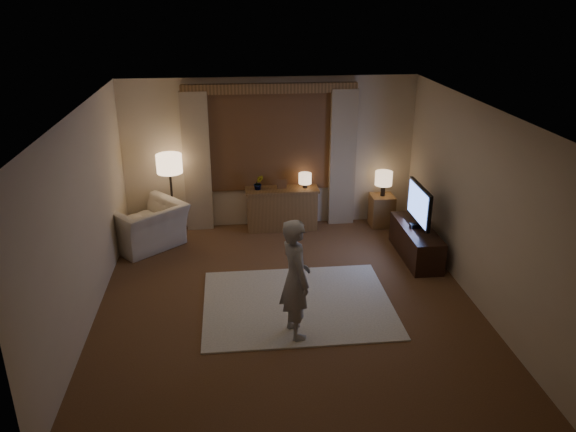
{
  "coord_description": "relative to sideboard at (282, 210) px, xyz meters",
  "views": [
    {
      "loc": [
        -0.68,
        -6.58,
        3.91
      ],
      "look_at": [
        0.08,
        0.6,
        1.0
      ],
      "focal_mm": 35.0,
      "sensor_mm": 36.0,
      "label": 1
    }
  ],
  "objects": [
    {
      "name": "plant",
      "position": [
        -0.4,
        0.0,
        0.5
      ],
      "size": [
        0.16,
        0.13,
        0.3
      ],
      "primitive_type": "imported",
      "color": "#999999",
      "rests_on": "sideboard"
    },
    {
      "name": "floor_lamp",
      "position": [
        -1.86,
        -0.15,
        0.86
      ],
      "size": [
        0.42,
        0.42,
        1.44
      ],
      "color": "black",
      "rests_on": "floor"
    },
    {
      "name": "person",
      "position": [
        -0.16,
        -3.3,
        0.42
      ],
      "size": [
        0.48,
        0.62,
        1.5
      ],
      "primitive_type": "imported",
      "rotation": [
        0.0,
        0.0,
        1.81
      ],
      "color": "#B4AFA6",
      "rests_on": "rug"
    },
    {
      "name": "tv_stand",
      "position": [
        1.97,
        -1.36,
        -0.1
      ],
      "size": [
        0.45,
        1.4,
        0.5
      ],
      "primitive_type": "cube",
      "color": "black",
      "rests_on": "floor"
    },
    {
      "name": "sideboard",
      "position": [
        0.0,
        0.0,
        0.0
      ],
      "size": [
        1.2,
        0.4,
        0.7
      ],
      "primitive_type": "cube",
      "color": "brown",
      "rests_on": "floor"
    },
    {
      "name": "picture_frame",
      "position": [
        -0.0,
        0.0,
        0.45
      ],
      "size": [
        0.16,
        0.02,
        0.2
      ],
      "primitive_type": "cube",
      "color": "brown",
      "rests_on": "sideboard"
    },
    {
      "name": "tv",
      "position": [
        1.97,
        -1.36,
        0.52
      ],
      "size": [
        0.23,
        0.94,
        0.68
      ],
      "color": "black",
      "rests_on": "tv_stand"
    },
    {
      "name": "table_lamp_side",
      "position": [
        1.77,
        -0.05,
        0.52
      ],
      "size": [
        0.3,
        0.3,
        0.44
      ],
      "color": "black",
      "rests_on": "side_table"
    },
    {
      "name": "side_table",
      "position": [
        1.77,
        -0.05,
        -0.07
      ],
      "size": [
        0.4,
        0.4,
        0.56
      ],
      "primitive_type": "cube",
      "color": "brown",
      "rests_on": "floor"
    },
    {
      "name": "table_lamp_sideboard",
      "position": [
        0.4,
        0.0,
        0.55
      ],
      "size": [
        0.22,
        0.22,
        0.3
      ],
      "color": "black",
      "rests_on": "sideboard"
    },
    {
      "name": "room",
      "position": [
        -0.18,
        -2.0,
        0.98
      ],
      "size": [
        5.04,
        5.54,
        2.64
      ],
      "color": "brown",
      "rests_on": "ground"
    },
    {
      "name": "armchair",
      "position": [
        -2.26,
        -0.53,
        0.01
      ],
      "size": [
        1.48,
        1.47,
        0.73
      ],
      "primitive_type": "imported",
      "rotation": [
        0.0,
        0.0,
        -2.43
      ],
      "color": "beige",
      "rests_on": "floor"
    },
    {
      "name": "rug",
      "position": [
        -0.04,
        -2.6,
        -0.34
      ],
      "size": [
        2.5,
        2.0,
        0.02
      ],
      "primitive_type": "cube",
      "color": "#EEE5C8",
      "rests_on": "floor"
    }
  ]
}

